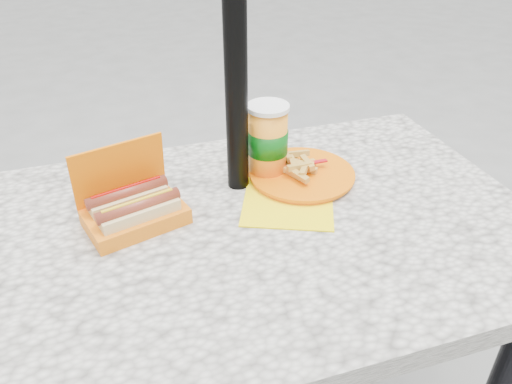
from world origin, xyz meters
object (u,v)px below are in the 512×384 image
object	(u,v)px
fries_plate	(300,175)
soda_cup	(268,141)
umbrella_pole	(235,37)
hotdog_box	(134,208)

from	to	relation	value
fries_plate	soda_cup	size ratio (longest dim) A/B	1.91
umbrella_pole	hotdog_box	world-z (taller)	umbrella_pole
soda_cup	umbrella_pole	bearing A→B (deg)	-165.49
hotdog_box	soda_cup	bearing A→B (deg)	1.00
hotdog_box	fries_plate	distance (m)	0.40
fries_plate	soda_cup	bearing A→B (deg)	145.93
hotdog_box	fries_plate	bearing A→B (deg)	-7.98
hotdog_box	umbrella_pole	bearing A→B (deg)	1.74
hotdog_box	soda_cup	xyz separation A→B (m)	(0.33, 0.10, 0.06)
hotdog_box	soda_cup	distance (m)	0.35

